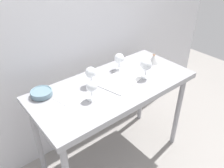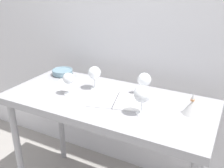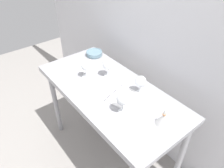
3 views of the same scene
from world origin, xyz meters
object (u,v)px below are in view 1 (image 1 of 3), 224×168
Objects in this scene: wine_glass_near_left at (91,87)px; decanter_funnel at (154,59)px; tasting_sheet_upper at (70,98)px; wine_glass_far_left at (91,73)px; open_notebook at (121,81)px; tasting_bowl at (41,93)px; wine_glass_far_right at (119,59)px; wine_glass_near_right at (146,65)px.

wine_glass_near_left is 1.15× the size of decanter_funnel.
wine_glass_near_left is 0.20m from tasting_sheet_upper.
wine_glass_far_left is 1.09× the size of wine_glass_near_left.
tasting_bowl is (-0.61, 0.23, 0.02)m from open_notebook.
open_notebook is 0.65m from tasting_bowl.
wine_glass_near_left reaches higher than open_notebook.
tasting_sheet_upper is (-0.23, -0.05, -0.12)m from wine_glass_far_left.
wine_glass_far_left is 0.41m from tasting_bowl.
wine_glass_near_left is at bearing -154.29° from wine_glass_far_right.
tasting_bowl is at bearing 134.47° from wine_glass_near_left.
wine_glass_near_right reaches higher than wine_glass_far_right.
tasting_sheet_upper is at bearing 138.64° from wine_glass_near_left.
decanter_funnel is (0.70, -0.05, -0.08)m from wine_glass_far_left.
wine_glass_near_right is at bearing -72.28° from wine_glass_far_right.
tasting_sheet_upper is 1.25× the size of tasting_bowl.
tasting_sheet_upper is 1.56× the size of decanter_funnel.
decanter_funnel reaches higher than open_notebook.
wine_glass_far_left is at bearing -17.29° from tasting_bowl.
wine_glass_far_left is at bearing -1.03° from tasting_sheet_upper.
wine_glass_near_right is 0.27m from wine_glass_far_right.
wine_glass_near_left is at bearing -123.68° from wine_glass_far_left.
wine_glass_far_left is 0.48m from wine_glass_near_right.
open_notebook is at bearing -127.11° from wine_glass_far_right.
decanter_funnel is at bearing 7.66° from wine_glass_near_left.
wine_glass_near_left is (-0.46, -0.22, -0.00)m from wine_glass_far_right.
tasting_sheet_upper is at bearing -167.90° from wine_glass_far_left.
wine_glass_near_left is 0.35m from open_notebook.
open_notebook is at bearing 8.98° from wine_glass_near_left.
decanter_funnel is (1.08, -0.17, 0.02)m from tasting_bowl.
wine_glass_far_left is 0.95× the size of wine_glass_near_right.
wine_glass_far_left is 0.42× the size of open_notebook.
open_notebook is (0.22, -0.11, -0.11)m from wine_glass_far_left.
wine_glass_far_right reaches higher than tasting_bowl.
tasting_bowl is (-0.38, 0.12, -0.09)m from wine_glass_far_left.
open_notebook is 0.47m from decanter_funnel.
wine_glass_near_right is at bearing -20.95° from tasting_bowl.
wine_glass_near_right is at bearing -151.73° from decanter_funnel.
wine_glass_far_left is at bearing -170.28° from wine_glass_far_right.
wine_glass_far_right is 0.40× the size of open_notebook.
wine_glass_far_right is at bearing 25.71° from wine_glass_near_left.
decanter_funnel is at bearing -13.32° from tasting_sheet_upper.
wine_glass_near_right reaches higher than tasting_bowl.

